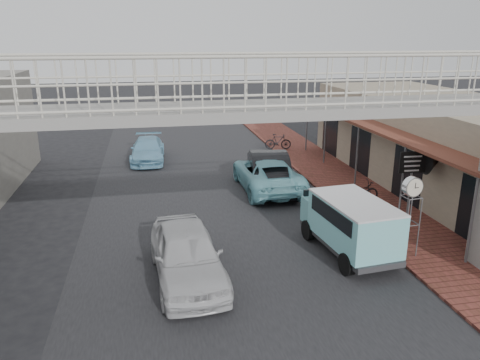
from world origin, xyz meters
name	(u,v)px	position (x,y,z in m)	size (l,w,h in m)	color
ground	(227,243)	(0.00, 0.00, 0.00)	(120.00, 120.00, 0.00)	black
road_strip	(227,243)	(0.00, 0.00, 0.01)	(10.00, 60.00, 0.01)	black
sidewalk	(366,200)	(6.50, 3.00, 0.05)	(3.00, 40.00, 0.10)	brown
shophouse_row	(451,145)	(10.97, 4.00, 2.01)	(7.20, 18.00, 4.00)	gray
footbridge	(254,191)	(0.00, -4.00, 3.18)	(16.40, 2.40, 6.34)	gray
white_hatchback	(187,254)	(-1.54, -2.19, 0.79)	(1.87, 4.65, 1.59)	silver
dark_sedan	(270,172)	(2.92, 5.47, 0.81)	(1.72, 4.92, 1.62)	black
angkot_curb	(267,174)	(2.78, 5.39, 0.74)	(2.46, 5.33, 1.48)	#74BECA
angkot_far	(148,150)	(-2.51, 11.64, 0.63)	(1.78, 4.37, 1.27)	#7AB6D4
angkot_van	(351,219)	(3.70, -1.55, 1.19)	(2.10, 3.98, 1.88)	black
motorcycle_near	(358,192)	(5.97, 2.67, 0.56)	(0.61, 1.76, 0.92)	black
motorcycle_far	(278,142)	(5.30, 12.55, 0.57)	(0.45, 1.58, 0.95)	black
street_clock	(412,191)	(5.37, -2.12, 2.23)	(0.65, 0.54, 2.56)	#59595B
arrow_sign	(430,162)	(7.71, 0.61, 2.28)	(1.57, 1.00, 2.70)	#59595B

